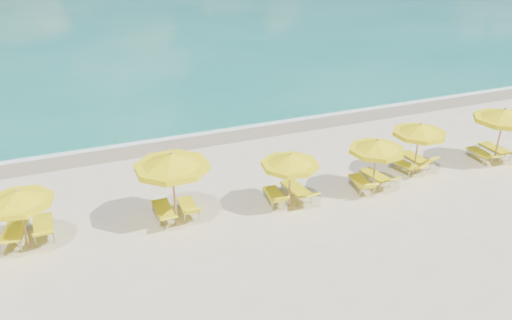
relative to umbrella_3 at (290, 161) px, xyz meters
name	(u,v)px	position (x,y,z in m)	size (l,w,h in m)	color
ground_plane	(271,205)	(-0.57, 0.29, -1.82)	(120.00, 120.00, 0.00)	beige
ocean	(106,16)	(-0.57, 48.29, -1.82)	(120.00, 80.00, 0.30)	#157764
wet_sand_band	(211,136)	(-0.57, 7.69, -1.82)	(120.00, 2.60, 0.01)	tan
foam_line	(206,130)	(-0.57, 8.49, -1.82)	(120.00, 1.20, 0.03)	white
whitecap_near	(70,96)	(-6.57, 17.29, -1.82)	(14.00, 0.36, 0.05)	white
whitecap_far	(242,52)	(7.43, 24.29, -1.82)	(18.00, 0.30, 0.05)	white
umbrella_1	(18,198)	(-8.90, 0.77, -0.01)	(2.48, 2.48, 2.12)	tan
umbrella_2	(172,162)	(-4.11, 0.63, 0.41)	(3.40, 3.40, 2.62)	tan
umbrella_3	(290,161)	(0.00, 0.00, 0.00)	(2.56, 2.56, 2.14)	tan
umbrella_4	(377,147)	(3.57, -0.15, 0.03)	(2.66, 2.66, 2.18)	tan
umbrella_5	(420,130)	(6.11, 0.53, 0.07)	(2.87, 2.87, 2.22)	tan
umbrella_6	(504,116)	(10.07, 0.03, 0.31)	(3.04, 3.04, 2.51)	tan
lounger_1_left	(15,236)	(-9.30, 1.26, -1.58)	(1.06, 2.13, 0.84)	#A5A8AD
lounger_1_right	(44,230)	(-8.41, 1.32, -1.59)	(0.67, 1.93, 0.83)	#A5A8AD
lounger_2_left	(164,213)	(-4.48, 0.86, -1.61)	(0.64, 1.87, 0.69)	#A5A8AD
lounger_2_right	(188,209)	(-3.60, 0.80, -1.61)	(0.63, 1.69, 0.79)	#A5A8AD
lounger_3_left	(274,198)	(-0.42, 0.37, -1.61)	(0.76, 1.71, 0.79)	#A5A8AD
lounger_3_right	(297,193)	(0.53, 0.41, -1.60)	(0.77, 1.97, 0.74)	#A5A8AD
lounger_4_left	(361,185)	(3.14, 0.01, -1.61)	(0.86, 1.76, 0.80)	#A5A8AD
lounger_4_right	(376,179)	(4.00, 0.23, -1.61)	(0.81, 1.83, 0.74)	#A5A8AD
lounger_5_left	(404,167)	(5.75, 0.73, -1.62)	(0.87, 1.76, 0.67)	#A5A8AD
lounger_5_right	(415,162)	(6.51, 0.95, -1.59)	(0.73, 1.86, 0.87)	#A5A8AD
lounger_6_left	(480,156)	(9.62, 0.41, -1.63)	(0.69, 1.74, 0.63)	#A5A8AD
lounger_6_right	(495,152)	(10.49, 0.40, -1.59)	(0.66, 1.92, 0.78)	#A5A8AD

